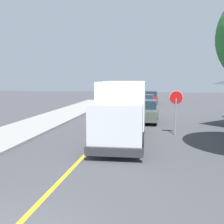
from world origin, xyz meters
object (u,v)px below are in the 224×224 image
box_truck (122,108)px  stop_sign (176,104)px  parked_car_mid (145,103)px  parked_car_far (151,98)px  parked_car_near (146,112)px

box_truck → stop_sign: 3.51m
parked_car_mid → parked_car_far: bearing=87.3°
stop_sign → parked_car_mid: bearing=101.3°
parked_car_near → parked_car_far: size_ratio=1.00×
box_truck → parked_car_far: 20.89m
box_truck → parked_car_far: bearing=87.4°
box_truck → stop_sign: size_ratio=2.74×
parked_car_mid → parked_car_far: size_ratio=1.01×
box_truck → stop_sign: (2.95, 1.90, 0.09)m
parked_car_far → parked_car_mid: bearing=-92.7°
parked_car_mid → stop_sign: stop_sign is taller
parked_car_near → stop_sign: bearing=-67.0°
box_truck → stop_sign: box_truck is taller
parked_car_near → box_truck: bearing=-98.8°
parked_car_near → stop_sign: (1.94, -4.57, 1.06)m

